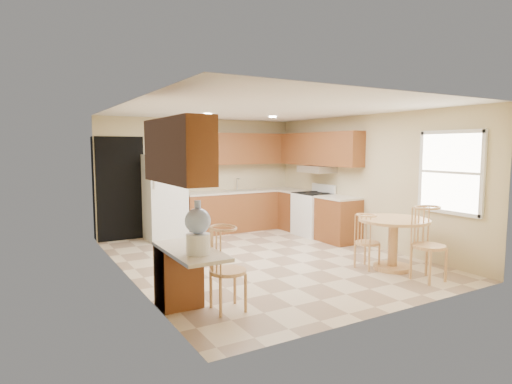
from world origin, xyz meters
TOP-DOWN VIEW (x-y plane):
  - floor at (0.00, 0.00)m, footprint 5.50×5.50m
  - ceiling at (0.00, 0.00)m, footprint 4.50×5.50m
  - wall_back at (0.00, 2.75)m, footprint 4.50×0.02m
  - wall_front at (0.00, -2.75)m, footprint 4.50×0.02m
  - wall_left at (-2.25, 0.00)m, footprint 0.02×5.50m
  - wall_right at (2.25, 0.00)m, footprint 0.02×5.50m
  - doorway at (-1.75, 2.73)m, footprint 0.90×0.02m
  - base_cab_back at (0.88, 2.45)m, footprint 2.75×0.60m
  - counter_back at (0.88, 2.45)m, footprint 2.75×0.63m
  - base_cab_right_a at (1.95, 1.85)m, footprint 0.60×0.59m
  - counter_right_a at (1.95, 1.85)m, footprint 0.63×0.59m
  - base_cab_right_b at (1.95, 0.40)m, footprint 0.60×0.80m
  - counter_right_b at (1.95, 0.40)m, footprint 0.63×0.80m
  - upper_cab_back at (0.88, 2.58)m, footprint 2.75×0.33m
  - upper_cab_right at (2.08, 1.21)m, footprint 0.33×2.42m
  - upper_cab_left at (-2.08, -1.60)m, footprint 0.33×1.40m
  - sink at (0.85, 2.45)m, footprint 0.78×0.44m
  - range_hood at (2.00, 1.18)m, footprint 0.50×0.76m
  - desk_pedestal at (-2.00, -1.32)m, footprint 0.48×0.42m
  - desk_top at (-2.00, -1.70)m, footprint 0.50×1.20m
  - window at (2.23, -1.85)m, footprint 0.06×1.12m
  - can_light_a at (-0.50, 1.20)m, footprint 0.14×0.14m
  - can_light_b at (0.90, 1.20)m, footprint 0.14×0.14m
  - refrigerator at (-0.95, 2.40)m, footprint 0.77×0.75m
  - stove at (1.92, 1.18)m, footprint 0.65×0.76m
  - dining_table at (1.40, -1.51)m, footprint 1.07×1.07m
  - chair_table_a at (1.11, -1.34)m, footprint 0.37×0.48m
  - chair_table_b at (1.40, -2.26)m, footprint 0.46×0.46m
  - chair_desk at (-1.55, -1.82)m, footprint 0.43×0.56m
  - water_crock at (-2.00, -1.95)m, footprint 0.27×0.27m

SIDE VIEW (x-z plane):
  - floor at x=0.00m, z-range 0.00..0.00m
  - desk_pedestal at x=-2.00m, z-range 0.00..0.72m
  - base_cab_back at x=0.88m, z-range 0.00..0.87m
  - base_cab_right_a at x=1.95m, z-range 0.00..0.87m
  - base_cab_right_b at x=1.95m, z-range 0.00..0.87m
  - stove at x=1.92m, z-range -0.08..1.01m
  - chair_table_a at x=1.11m, z-range 0.09..0.93m
  - dining_table at x=1.40m, z-range 0.12..0.92m
  - chair_desk at x=-1.55m, z-range 0.11..1.08m
  - chair_table_b at x=1.40m, z-range 0.11..1.15m
  - desk_top at x=-2.00m, z-range 0.73..0.77m
  - refrigerator at x=-0.95m, z-range 0.00..1.74m
  - counter_back at x=0.88m, z-range 0.87..0.91m
  - counter_right_a at x=1.95m, z-range 0.87..0.91m
  - counter_right_b at x=1.95m, z-range 0.87..0.91m
  - sink at x=0.85m, z-range 0.91..0.92m
  - water_crock at x=-2.00m, z-range 0.74..1.31m
  - doorway at x=-1.75m, z-range 0.00..2.10m
  - wall_back at x=0.00m, z-range 0.00..2.50m
  - wall_front at x=0.00m, z-range 0.00..2.50m
  - wall_left at x=-2.25m, z-range 0.00..2.50m
  - wall_right at x=2.25m, z-range 0.00..2.50m
  - range_hood at x=2.00m, z-range 1.35..1.49m
  - window at x=2.23m, z-range 0.85..2.15m
  - upper_cab_back at x=0.88m, z-range 1.50..2.20m
  - upper_cab_right at x=2.08m, z-range 1.50..2.20m
  - upper_cab_left at x=-2.08m, z-range 1.50..2.20m
  - can_light_a at x=-0.50m, z-range 2.48..2.49m
  - can_light_b at x=0.90m, z-range 2.48..2.49m
  - ceiling at x=0.00m, z-range 2.49..2.51m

